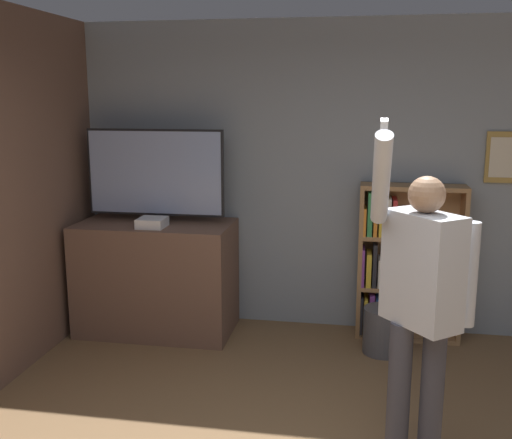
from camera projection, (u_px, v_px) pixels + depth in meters
wall_back at (329, 178)px, 5.25m from camera, size 6.39×0.09×2.70m
tv_ledge at (157, 277)px, 5.27m from camera, size 1.34×0.71×0.98m
television at (155, 174)px, 5.14m from camera, size 1.20×0.22×0.80m
game_console at (152, 223)px, 5.00m from camera, size 0.22×0.23×0.08m
bookshelf at (398, 264)px, 5.11m from camera, size 0.87×0.28×1.33m
person at (421, 295)px, 3.24m from camera, size 0.57×0.55×1.95m
waste_bin at (383, 330)px, 4.85m from camera, size 0.33×0.33×0.38m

